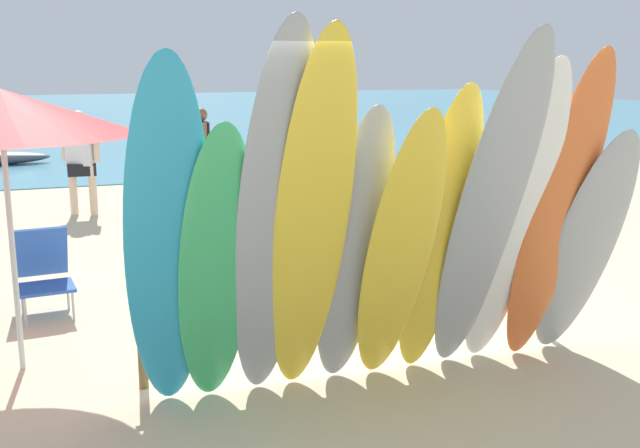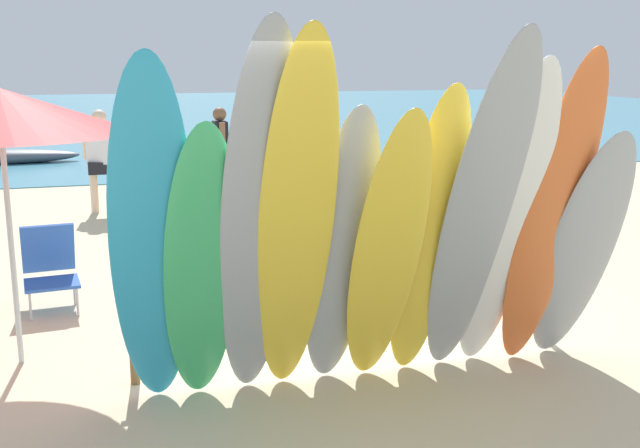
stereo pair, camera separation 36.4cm
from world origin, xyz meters
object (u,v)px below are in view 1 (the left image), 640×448
object	(u,v)px
beach_chair_blue	(43,269)
surfboard_grey_2	(274,224)
surfboard_white_8	(513,223)
surfboard_yellow_6	(438,238)
surfboard_orange_9	(556,217)
beachgoer_near_rack	(81,156)
surfboard_green_1	(216,271)
surfboard_rack	(361,291)
surfboard_grey_4	(354,253)
surfboard_teal_0	(168,244)
surfboard_grey_7	(489,214)
beach_umbrella	(0,112)
beachgoer_photographing	(202,151)
surfboard_yellow_3	(311,226)
surfboard_grey_10	(584,248)
surfboard_yellow_5	(399,254)

from	to	relation	value
beach_chair_blue	surfboard_grey_2	bearing A→B (deg)	-67.36
surfboard_white_8	surfboard_yellow_6	bearing A→B (deg)	174.93
surfboard_orange_9	beachgoer_near_rack	xyz separation A→B (m)	(-3.18, 7.54, -0.31)
surfboard_green_1	surfboard_white_8	bearing A→B (deg)	-5.70
surfboard_rack	surfboard_grey_4	distance (m)	0.84
surfboard_teal_0	beachgoer_near_rack	bearing A→B (deg)	94.58
surfboard_orange_9	beachgoer_near_rack	world-z (taller)	surfboard_orange_9
surfboard_teal_0	surfboard_rack	bearing A→B (deg)	23.43
surfboard_rack	beachgoer_near_rack	bearing A→B (deg)	105.78
surfboard_teal_0	surfboard_grey_7	xyz separation A→B (m)	(2.26, -0.15, 0.08)
surfboard_teal_0	surfboard_white_8	xyz separation A→B (m)	(2.51, -0.09, -0.02)
surfboard_grey_2	surfboard_orange_9	bearing A→B (deg)	-3.24
beachgoer_near_rack	beach_umbrella	distance (m)	6.25
surfboard_grey_4	beachgoer_photographing	xyz separation A→B (m)	(0.26, 7.42, -0.12)
beach_chair_blue	beach_umbrella	distance (m)	2.12
surfboard_teal_0	surfboard_orange_9	xyz separation A→B (m)	(2.86, -0.12, 0.01)
surfboard_yellow_3	surfboard_white_8	bearing A→B (deg)	2.00
surfboard_rack	surfboard_teal_0	xyz separation A→B (m)	(-1.60, -0.62, 0.66)
surfboard_grey_10	beach_umbrella	world-z (taller)	beach_umbrella
surfboard_grey_7	beach_umbrella	distance (m)	3.65
surfboard_white_8	surfboard_rack	bearing A→B (deg)	143.93
surfboard_yellow_3	surfboard_grey_4	distance (m)	0.46
surfboard_rack	surfboard_teal_0	distance (m)	1.84
surfboard_green_1	surfboard_yellow_3	size ratio (longest dim) A/B	0.76
surfboard_yellow_6	beach_chair_blue	size ratio (longest dim) A/B	2.88
surfboard_green_1	beach_chair_blue	distance (m)	2.97
surfboard_orange_9	beach_umbrella	xyz separation A→B (m)	(-3.87, 1.42, 0.77)
beach_chair_blue	surfboard_grey_7	bearing A→B (deg)	-48.56
surfboard_teal_0	beachgoer_photographing	xyz separation A→B (m)	(1.56, 7.44, -0.29)
surfboard_grey_2	beachgoer_photographing	world-z (taller)	surfboard_grey_2
beachgoer_near_rack	surfboard_grey_2	bearing A→B (deg)	-54.62
surfboard_grey_7	beach_chair_blue	world-z (taller)	surfboard_grey_7
surfboard_orange_9	beach_umbrella	size ratio (longest dim) A/B	1.20
surfboard_grey_4	surfboard_grey_2	bearing A→B (deg)	-172.32
surfboard_teal_0	beach_chair_blue	distance (m)	2.94
surfboard_yellow_5	beach_umbrella	size ratio (longest dim) A/B	1.03
surfboard_teal_0	surfboard_orange_9	world-z (taller)	surfboard_orange_9
surfboard_grey_10	surfboard_grey_2	bearing A→B (deg)	-176.84
beachgoer_photographing	surfboard_orange_9	bearing A→B (deg)	-169.51
surfboard_rack	surfboard_grey_7	size ratio (longest dim) A/B	1.28
surfboard_teal_0	surfboard_green_1	distance (m)	0.38
surfboard_green_1	surfboard_grey_4	world-z (taller)	surfboard_grey_4
surfboard_teal_0	surfboard_orange_9	size ratio (longest dim) A/B	0.98
surfboard_yellow_6	surfboard_grey_7	world-z (taller)	surfboard_grey_7
surfboard_teal_0	beachgoer_near_rack	distance (m)	7.43
surfboard_yellow_5	beachgoer_photographing	size ratio (longest dim) A/B	1.39
surfboard_rack	surfboard_grey_10	distance (m)	1.77
beachgoer_near_rack	beach_chair_blue	bearing A→B (deg)	-68.57
beachgoer_photographing	beach_chair_blue	bearing A→B (deg)	153.84
surfboard_orange_9	beach_chair_blue	world-z (taller)	surfboard_orange_9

